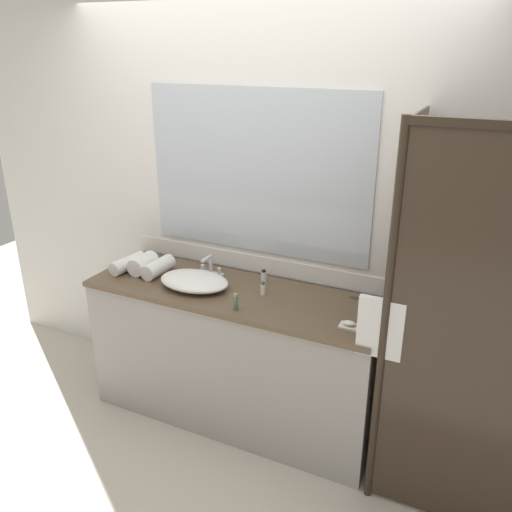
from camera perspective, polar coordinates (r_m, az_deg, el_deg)
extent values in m
plane|color=beige|center=(3.63, -2.23, -16.71)|extent=(8.00, 8.00, 0.00)
cube|color=silver|center=(3.29, 0.25, 4.87)|extent=(4.40, 0.05, 2.60)
cube|color=silver|center=(3.38, 0.03, -0.86)|extent=(1.80, 0.01, 0.11)
cube|color=silver|center=(3.20, 0.02, 8.94)|extent=(1.44, 0.01, 0.99)
cube|color=#9E9993|center=(3.38, -2.26, -10.84)|extent=(1.80, 0.56, 0.87)
cube|color=brown|center=(3.15, -2.46, -4.03)|extent=(1.80, 0.58, 0.03)
cylinder|color=#2D2319|center=(2.59, 13.62, -7.98)|extent=(0.04, 0.04, 2.00)
cube|color=#382B21|center=(2.56, 24.72, -9.90)|extent=(0.96, 0.01, 1.96)
cube|color=#382B21|center=(2.84, 14.92, -5.33)|extent=(0.01, 0.57, 1.96)
cylinder|color=#2D2319|center=(2.53, 13.52, -4.96)|extent=(0.32, 0.02, 0.02)
cube|color=white|center=(2.59, 13.26, -7.57)|extent=(0.22, 0.04, 0.30)
ellipsoid|color=white|center=(3.20, -6.68, -2.68)|extent=(0.44, 0.30, 0.08)
cube|color=silver|center=(3.37, -4.88, -1.89)|extent=(0.17, 0.04, 0.02)
cylinder|color=silver|center=(3.34, -4.91, -0.87)|extent=(0.02, 0.02, 0.11)
cylinder|color=silver|center=(3.28, -5.38, -0.28)|extent=(0.02, 0.10, 0.02)
cylinder|color=silver|center=(3.38, -5.77, -1.26)|extent=(0.02, 0.02, 0.04)
cylinder|color=silver|center=(3.33, -4.00, -1.62)|extent=(0.02, 0.02, 0.04)
cube|color=silver|center=(2.80, 9.98, -7.47)|extent=(0.10, 0.07, 0.01)
ellipsoid|color=silver|center=(2.79, 10.00, -7.14)|extent=(0.07, 0.04, 0.02)
cylinder|color=#4C7056|center=(2.92, -2.20, -5.05)|extent=(0.03, 0.03, 0.08)
cylinder|color=#9E895B|center=(2.89, -2.21, -4.19)|extent=(0.02, 0.02, 0.01)
cylinder|color=white|center=(3.09, 0.75, -3.62)|extent=(0.03, 0.03, 0.07)
cylinder|color=#2D6638|center=(3.07, 0.76, -2.93)|extent=(0.02, 0.02, 0.02)
cylinder|color=silver|center=(3.23, 0.83, -2.34)|extent=(0.03, 0.03, 0.08)
cylinder|color=black|center=(3.21, 0.83, -1.63)|extent=(0.03, 0.03, 0.01)
cylinder|color=white|center=(3.51, -13.62, -0.79)|extent=(0.12, 0.26, 0.09)
cylinder|color=white|center=(3.45, -12.07, -0.82)|extent=(0.12, 0.19, 0.12)
cylinder|color=white|center=(3.40, -10.48, -1.21)|extent=(0.11, 0.24, 0.10)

